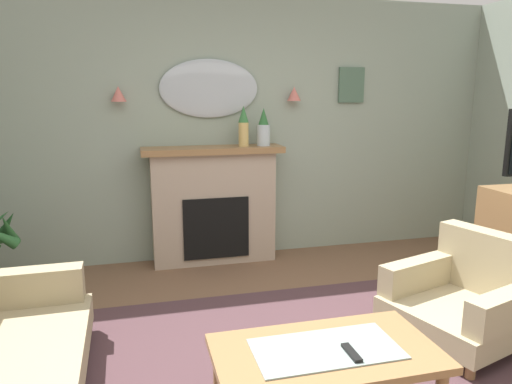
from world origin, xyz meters
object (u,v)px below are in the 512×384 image
object	(u,v)px
wall_sconce_left	(118,94)
wall_sconce_right	(294,94)
tv_remote	(352,353)
mantel_vase_left	(263,129)
fireplace	(214,206)
mantel_vase_right	(244,126)
framed_picture	(351,85)
coffee_table	(326,360)
wall_mirror	(209,89)
armchair_beside_couch	(469,295)

from	to	relation	value
wall_sconce_left	wall_sconce_right	xyz separation A→B (m)	(1.70, 0.00, 0.00)
wall_sconce_left	tv_remote	world-z (taller)	wall_sconce_left
mantel_vase_left	tv_remote	bearing A→B (deg)	-95.98
fireplace	mantel_vase_left	world-z (taller)	mantel_vase_left
mantel_vase_right	wall_sconce_left	size ratio (longest dim) A/B	2.78
tv_remote	framed_picture	bearing A→B (deg)	65.56
fireplace	coffee_table	distance (m)	2.58
wall_mirror	wall_sconce_left	xyz separation A→B (m)	(-0.85, -0.05, -0.05)
fireplace	tv_remote	size ratio (longest dim) A/B	8.50
wall_mirror	framed_picture	distance (m)	1.50
wall_sconce_left	framed_picture	xyz separation A→B (m)	(2.35, 0.06, 0.09)
wall_sconce_left	framed_picture	size ratio (longest dim) A/B	0.39
tv_remote	mantel_vase_left	bearing A→B (deg)	84.02
wall_mirror	tv_remote	world-z (taller)	wall_mirror
mantel_vase_left	fireplace	bearing A→B (deg)	176.76
wall_sconce_right	armchair_beside_couch	distance (m)	2.51
mantel_vase_right	wall_sconce_right	bearing A→B (deg)	12.31
framed_picture	fireplace	bearing A→B (deg)	-174.23
coffee_table	wall_sconce_right	bearing A→B (deg)	74.84
mantel_vase_right	framed_picture	world-z (taller)	framed_picture
wall_sconce_right	framed_picture	world-z (taller)	framed_picture
wall_sconce_left	wall_mirror	bearing A→B (deg)	3.37
wall_mirror	coffee_table	size ratio (longest dim) A/B	0.87
mantel_vase_right	fireplace	bearing A→B (deg)	174.61
framed_picture	tv_remote	xyz separation A→B (m)	(-1.27, -2.81, -1.30)
mantel_vase_right	wall_mirror	size ratio (longest dim) A/B	0.41
mantel_vase_right	wall_sconce_left	bearing A→B (deg)	174.04
wall_sconce_left	mantel_vase_right	bearing A→B (deg)	-5.96
fireplace	tv_remote	distance (m)	2.67
mantel_vase_left	tv_remote	size ratio (longest dim) A/B	2.28
fireplace	coffee_table	size ratio (longest dim) A/B	1.24
fireplace	framed_picture	xyz separation A→B (m)	(1.50, 0.15, 1.18)
framed_picture	tv_remote	world-z (taller)	framed_picture
fireplace	wall_sconce_right	distance (m)	1.38
wall_sconce_right	coffee_table	world-z (taller)	wall_sconce_right
coffee_table	armchair_beside_couch	xyz separation A→B (m)	(1.32, 0.63, -0.08)
mantel_vase_right	wall_sconce_right	size ratio (longest dim) A/B	2.78
mantel_vase_right	wall_sconce_left	world-z (taller)	wall_sconce_left
tv_remote	wall_sconce_right	bearing A→B (deg)	77.18
wall_sconce_left	armchair_beside_couch	xyz separation A→B (m)	(2.30, -2.03, -1.35)
fireplace	wall_sconce_right	bearing A→B (deg)	6.16
wall_mirror	framed_picture	bearing A→B (deg)	0.38
wall_sconce_left	coffee_table	bearing A→B (deg)	-69.84
wall_sconce_right	coffee_table	size ratio (longest dim) A/B	0.13
mantel_vase_left	wall_sconce_right	distance (m)	0.50
mantel_vase_right	mantel_vase_left	xyz separation A→B (m)	(0.20, 0.00, -0.04)
mantel_vase_left	framed_picture	bearing A→B (deg)	10.20
wall_sconce_left	coffee_table	xyz separation A→B (m)	(0.98, -2.66, -1.28)
mantel_vase_left	framed_picture	xyz separation A→B (m)	(1.00, 0.18, 0.43)
mantel_vase_left	coffee_table	distance (m)	2.74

